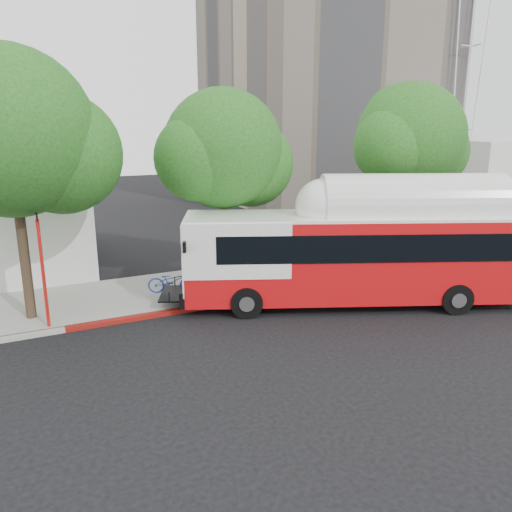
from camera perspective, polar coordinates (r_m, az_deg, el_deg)
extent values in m
plane|color=black|center=(17.97, 6.90, -8.56)|extent=(120.00, 120.00, 0.00)
cube|color=gray|center=(23.31, -1.74, -2.75)|extent=(60.00, 5.00, 0.15)
cube|color=gray|center=(21.09, 1.17, -4.66)|extent=(60.00, 0.30, 0.15)
cube|color=maroon|center=(19.98, -6.56, -5.86)|extent=(10.00, 0.32, 0.16)
cylinder|color=#2D2116|center=(19.72, -25.11, 1.52)|extent=(0.36, 0.36, 6.08)
sphere|color=#1B4F16|center=(19.30, -26.36, 12.56)|extent=(5.80, 5.80, 5.80)
sphere|color=#1B4F16|center=(19.60, -21.38, 10.84)|extent=(4.35, 4.35, 4.35)
cylinder|color=#2D2116|center=(21.82, -3.65, 3.19)|extent=(0.36, 0.36, 5.44)
sphere|color=#1B4F16|center=(21.41, -3.81, 12.14)|extent=(5.00, 5.00, 5.00)
sphere|color=#1B4F16|center=(22.18, -0.63, 10.50)|extent=(3.75, 3.75, 3.75)
cylinder|color=#2D2116|center=(26.99, 16.63, 5.17)|extent=(0.36, 0.36, 5.76)
sphere|color=#1B4F16|center=(26.67, 17.20, 12.81)|extent=(5.40, 5.40, 5.40)
sphere|color=#1B4F16|center=(27.87, 19.09, 11.23)|extent=(4.05, 4.05, 4.05)
cube|color=gray|center=(50.89, 7.67, 26.41)|extent=(18.00, 18.00, 35.00)
cube|color=silver|center=(49.32, 26.96, 8.40)|extent=(20.00, 12.00, 6.00)
cube|color=red|center=(20.28, 11.07, -0.06)|extent=(13.35, 7.86, 3.21)
cube|color=black|center=(20.26, 12.68, 1.77)|extent=(12.15, 7.40, 1.05)
cube|color=white|center=(19.93, 11.30, 4.53)|extent=(13.31, 7.78, 0.11)
cube|color=white|center=(20.53, 17.37, 5.25)|extent=(7.38, 4.81, 0.61)
cube|color=black|center=(20.25, -9.54, -4.26)|extent=(1.60, 2.18, 0.07)
imported|color=navy|center=(20.09, -9.60, -2.82)|extent=(1.35, 2.01, 1.00)
cylinder|color=red|center=(18.76, -23.12, -2.17)|extent=(0.12, 0.12, 4.00)
cube|color=black|center=(18.30, -23.77, 4.15)|extent=(0.05, 0.40, 0.25)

